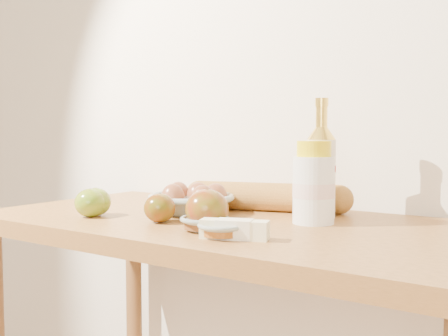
# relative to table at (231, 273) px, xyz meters

# --- Properties ---
(back_wall) EXTENTS (3.50, 0.02, 2.60)m
(back_wall) POSITION_rel_table_xyz_m (0.00, 0.33, 0.52)
(back_wall) COLOR white
(back_wall) RESTS_ON ground
(table) EXTENTS (1.20, 0.60, 0.90)m
(table) POSITION_rel_table_xyz_m (0.00, 0.00, 0.00)
(table) COLOR #AF7638
(table) RESTS_ON ground
(bourbon_bottle) EXTENTS (0.07, 0.07, 0.28)m
(bourbon_bottle) POSITION_rel_table_xyz_m (0.15, 0.14, 0.24)
(bourbon_bottle) COLOR white
(bourbon_bottle) RESTS_ON table
(cream_bottle) EXTENTS (0.11, 0.11, 0.18)m
(cream_bottle) POSITION_rel_table_xyz_m (0.17, 0.06, 0.21)
(cream_bottle) COLOR white
(cream_bottle) RESTS_ON table
(egg_bowl) EXTENTS (0.25, 0.25, 0.07)m
(egg_bowl) POSITION_rel_table_xyz_m (-0.13, 0.02, 0.15)
(egg_bowl) COLOR gray
(egg_bowl) RESTS_ON table
(baguette) EXTENTS (0.43, 0.20, 0.07)m
(baguette) POSITION_rel_table_xyz_m (-0.00, 0.16, 0.16)
(baguette) COLOR #BE863A
(baguette) RESTS_ON table
(apple_yellowgreen) EXTENTS (0.09, 0.09, 0.07)m
(apple_yellowgreen) POSITION_rel_table_xyz_m (-0.30, -0.14, 0.16)
(apple_yellowgreen) COLOR olive
(apple_yellowgreen) RESTS_ON table
(apple_redgreen_front) EXTENTS (0.09, 0.09, 0.07)m
(apple_redgreen_front) POSITION_rel_table_xyz_m (-0.11, -0.12, 0.16)
(apple_redgreen_front) COLOR maroon
(apple_redgreen_front) RESTS_ON table
(apple_redgreen_right) EXTENTS (0.10, 0.10, 0.08)m
(apple_redgreen_right) POSITION_rel_table_xyz_m (0.03, -0.13, 0.17)
(apple_redgreen_right) COLOR #99080F
(apple_redgreen_right) RESTS_ON table
(sugar_bowl) EXTENTS (0.12, 0.12, 0.03)m
(sugar_bowl) POSITION_rel_table_xyz_m (0.03, -0.15, 0.14)
(sugar_bowl) COLOR gray
(sugar_bowl) RESTS_ON table
(syrup_bowl) EXTENTS (0.12, 0.12, 0.03)m
(syrup_bowl) POSITION_rel_table_xyz_m (0.10, -0.18, 0.14)
(syrup_bowl) COLOR #8F9D96
(syrup_bowl) RESTS_ON table
(butter_stick) EXTENTS (0.13, 0.08, 0.04)m
(butter_stick) POSITION_rel_table_xyz_m (0.13, -0.18, 0.14)
(butter_stick) COLOR #F6F2BE
(butter_stick) RESTS_ON table
(apple_extra) EXTENTS (0.09, 0.09, 0.07)m
(apple_extra) POSITION_rel_table_xyz_m (-0.29, -0.16, 0.16)
(apple_extra) COLOR olive
(apple_extra) RESTS_ON table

